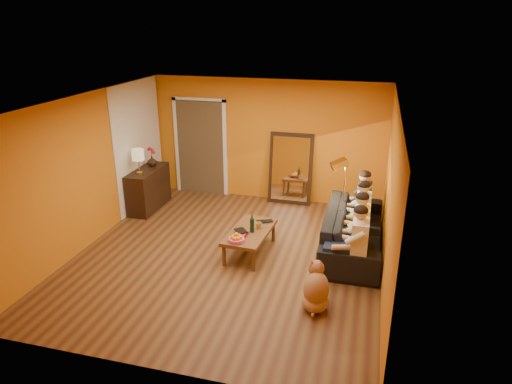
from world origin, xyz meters
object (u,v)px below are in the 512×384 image
(floor_lamp, at_px, (344,200))
(person_mid_right, at_px, (362,215))
(dog, at_px, (316,286))
(person_mid_left, at_px, (361,228))
(tumbler, at_px, (259,225))
(table_lamp, at_px, (139,162))
(person_far_left, at_px, (359,244))
(coffee_table, at_px, (250,241))
(laptop, at_px, (265,222))
(sofa, at_px, (353,230))
(wine_bottle, at_px, (252,223))
(sideboard, at_px, (149,189))
(person_far_right, at_px, (364,203))
(mirror_frame, at_px, (291,169))
(vase, at_px, (152,161))

(floor_lamp, relative_size, person_mid_right, 1.18)
(dog, relative_size, person_mid_left, 0.56)
(dog, relative_size, tumbler, 6.24)
(table_lamp, distance_m, person_far_left, 4.63)
(coffee_table, distance_m, laptop, 0.45)
(sofa, distance_m, tumbler, 1.63)
(coffee_table, xyz_separation_m, person_mid_left, (1.81, 0.15, 0.40))
(sofa, height_order, person_mid_left, person_mid_left)
(wine_bottle, bearing_deg, person_mid_right, 23.17)
(sideboard, height_order, person_mid_right, person_mid_right)
(sofa, height_order, laptop, sofa)
(sofa, distance_m, person_far_left, 1.04)
(person_mid_right, xyz_separation_m, laptop, (-1.63, -0.35, -0.18))
(person_far_right, bearing_deg, wine_bottle, -143.45)
(sofa, height_order, dog, sofa)
(tumbler, bearing_deg, person_far_right, 33.87)
(sideboard, bearing_deg, mirror_frame, 21.16)
(sideboard, distance_m, wine_bottle, 2.97)
(mirror_frame, bearing_deg, person_mid_left, -55.30)
(coffee_table, bearing_deg, person_far_right, 38.79)
(laptop, bearing_deg, tumbler, -130.78)
(person_mid_right, height_order, tumbler, person_mid_right)
(table_lamp, relative_size, floor_lamp, 0.35)
(mirror_frame, relative_size, dog, 2.24)
(dog, bearing_deg, table_lamp, 144.21)
(floor_lamp, height_order, tumbler, floor_lamp)
(dog, relative_size, person_mid_right, 0.56)
(person_mid_left, distance_m, laptop, 1.65)
(person_mid_right, height_order, laptop, person_mid_right)
(coffee_table, relative_size, person_far_right, 1.00)
(table_lamp, distance_m, wine_bottle, 2.89)
(coffee_table, distance_m, person_far_left, 1.89)
(table_lamp, bearing_deg, person_far_left, -18.37)
(coffee_table, height_order, vase, vase)
(mirror_frame, height_order, sideboard, mirror_frame)
(person_mid_left, bearing_deg, table_lamp, 168.34)
(table_lamp, bearing_deg, dog, -31.14)
(laptop, bearing_deg, sideboard, 133.76)
(sideboard, height_order, floor_lamp, floor_lamp)
(sideboard, relative_size, table_lamp, 2.31)
(sideboard, bearing_deg, person_far_right, -1.33)
(sofa, relative_size, vase, 11.55)
(table_lamp, bearing_deg, person_mid_left, -11.66)
(sideboard, xyz_separation_m, dog, (3.86, -2.63, -0.09))
(person_mid_left, bearing_deg, tumbler, -178.93)
(floor_lamp, bearing_deg, table_lamp, 156.39)
(laptop, bearing_deg, person_mid_left, -33.13)
(vase, bearing_deg, person_mid_left, -18.37)
(sofa, height_order, person_far_left, person_far_left)
(floor_lamp, distance_m, laptop, 1.47)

